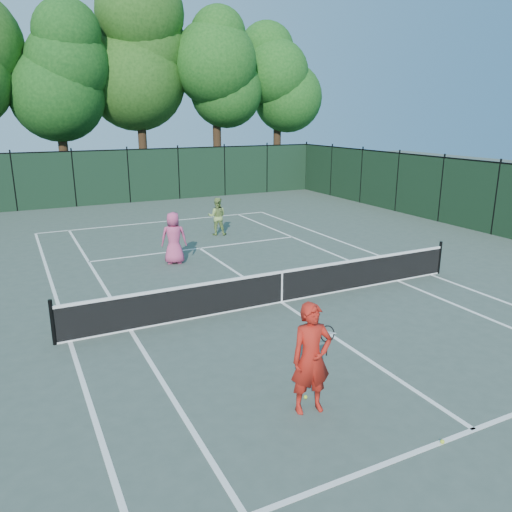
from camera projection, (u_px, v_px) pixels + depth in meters
name	position (u px, v px, depth m)	size (l,w,h in m)	color
ground	(281.00, 302.00, 13.62)	(90.00, 90.00, 0.00)	#425046
sideline_doubles_left	(70.00, 341.00, 11.27)	(0.10, 23.77, 0.01)	white
sideline_doubles_right	(431.00, 275.00, 15.98)	(0.10, 23.77, 0.01)	white
sideline_singles_left	(131.00, 330.00, 11.86)	(0.10, 23.77, 0.01)	white
sideline_singles_right	(398.00, 281.00, 15.39)	(0.10, 23.77, 0.01)	white
baseline_far	(160.00, 222.00, 23.85)	(10.97, 0.10, 0.01)	white
service_line_near	(474.00, 430.00, 8.11)	(8.23, 0.10, 0.01)	white
service_line_far	(200.00, 248.00, 19.13)	(8.23, 0.10, 0.01)	white
center_service_line	(281.00, 302.00, 13.62)	(0.10, 12.80, 0.01)	white
tennis_net	(282.00, 286.00, 13.49)	(11.69, 0.09, 1.06)	black
fence_far	(129.00, 177.00, 28.71)	(24.00, 0.05, 3.00)	black
tree_2	(55.00, 65.00, 28.99)	(6.00, 6.00, 12.40)	black
tree_3	(137.00, 47.00, 31.22)	(7.00, 7.00, 14.45)	black
tree_4	(216.00, 64.00, 33.00)	(6.20, 6.20, 12.97)	black
tree_5	(278.00, 75.00, 35.69)	(5.80, 5.80, 12.23)	black
coach	(311.00, 358.00, 8.40)	(1.04, 0.61, 1.97)	#AE1E13
player_pink	(174.00, 238.00, 16.99)	(1.01, 0.82, 1.79)	#C44574
player_green	(217.00, 216.00, 21.09)	(0.95, 0.87, 1.59)	#87A653
loose_ball_near_cart	(442.00, 442.00, 7.77)	(0.07, 0.07, 0.07)	#BBDB2C
loose_ball_midcourt	(306.00, 397.00, 9.00)	(0.07, 0.07, 0.07)	#BCD82C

